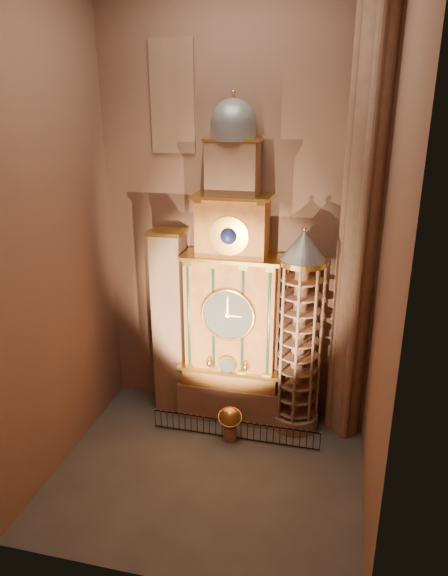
% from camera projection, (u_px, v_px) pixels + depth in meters
% --- Properties ---
extents(floor, '(14.00, 14.00, 0.00)m').
position_uv_depth(floor, '(208.00, 471.00, 23.96)').
color(floor, '#383330').
rests_on(floor, ground).
extents(wall_back, '(22.00, 0.00, 22.00)m').
position_uv_depth(wall_back, '(237.00, 214.00, 25.76)').
color(wall_back, brown).
rests_on(wall_back, floor).
extents(wall_left, '(0.00, 22.00, 22.00)m').
position_uv_depth(wall_left, '(47.00, 233.00, 21.79)').
color(wall_left, brown).
rests_on(wall_left, floor).
extents(wall_right, '(0.00, 22.00, 22.00)m').
position_uv_depth(wall_right, '(390.00, 254.00, 18.74)').
color(wall_right, brown).
rests_on(wall_right, floor).
extents(astronomical_clock, '(5.60, 2.41, 16.70)m').
position_uv_depth(astronomical_clock, '(232.00, 301.00, 26.26)').
color(astronomical_clock, '#8C634C').
rests_on(astronomical_clock, floor).
extents(portrait_tower, '(1.80, 1.60, 10.20)m').
position_uv_depth(portrait_tower, '(170.00, 322.00, 27.53)').
color(portrait_tower, '#8C634C').
rests_on(portrait_tower, floor).
extents(stair_turret, '(2.50, 2.50, 10.80)m').
position_uv_depth(stair_turret, '(299.00, 335.00, 25.73)').
color(stair_turret, '#8C634C').
rests_on(stair_turret, floor).
extents(gothic_pier, '(2.04, 2.04, 22.00)m').
position_uv_depth(gothic_pier, '(362.00, 224.00, 23.51)').
color(gothic_pier, '#8C634C').
rests_on(gothic_pier, floor).
extents(stained_glass_window, '(2.20, 0.14, 5.20)m').
position_uv_depth(stained_glass_window, '(172.00, 97.00, 24.53)').
color(stained_glass_window, navy).
rests_on(stained_glass_window, wall_back).
extents(celestial_globe, '(1.47, 1.42, 1.80)m').
position_uv_depth(celestial_globe, '(230.00, 421.00, 25.97)').
color(celestial_globe, '#8C634C').
rests_on(celestial_globe, floor).
extents(iron_railing, '(8.61, 0.09, 1.02)m').
position_uv_depth(iron_railing, '(235.00, 430.00, 26.11)').
color(iron_railing, black).
rests_on(iron_railing, floor).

